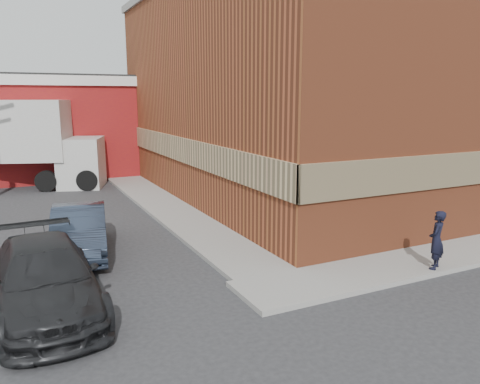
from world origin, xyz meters
name	(u,v)px	position (x,y,z in m)	size (l,w,h in m)	color
ground	(245,283)	(0.00, 0.00, 0.00)	(90.00, 90.00, 0.00)	#28282B
brick_building	(321,91)	(8.50, 9.00, 4.68)	(14.25, 18.25, 9.36)	brown
sidewalk_west	(161,204)	(0.60, 9.00, 0.06)	(1.80, 18.00, 0.12)	gray
man	(437,240)	(4.65, -1.55, 0.87)	(0.55, 0.36, 1.51)	black
sedan	(79,231)	(-3.27, 3.94, 0.68)	(1.45, 4.16, 1.37)	#2A3547
suv_b	(45,278)	(-4.40, 0.50, 0.71)	(1.99, 4.91, 1.42)	black
box_truck	(15,138)	(-4.64, 15.73, 2.47)	(9.05, 5.21, 4.29)	beige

